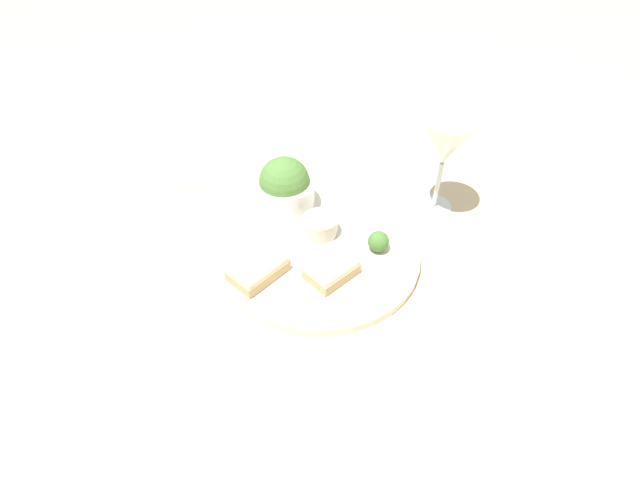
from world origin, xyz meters
The scene contains 9 objects.
ground_plane centered at (0.00, 0.00, 0.00)m, with size 4.00×4.00×0.00m, color #C6B289.
dinner_plate centered at (0.00, 0.00, 0.01)m, with size 0.31×0.31×0.01m.
salad_bowl centered at (0.02, -0.12, 0.05)m, with size 0.10×0.10×0.09m.
sauce_ramekin centered at (-0.01, -0.04, 0.03)m, with size 0.06×0.06×0.03m.
cheese_toast_near centered at (0.10, 0.02, 0.03)m, with size 0.10×0.09×0.03m.
cheese_toast_far centered at (0.00, 0.06, 0.03)m, with size 0.09×0.08×0.03m.
wine_glass centered at (-0.23, -0.06, 0.13)m, with size 0.09×0.09×0.17m.
garnish centered at (-0.09, 0.03, 0.03)m, with size 0.03×0.03×0.03m.
fork centered at (0.15, -0.23, 0.00)m, with size 0.16×0.05×0.01m.
Camera 1 is at (0.16, 0.53, 0.56)m, focal length 28.00 mm.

